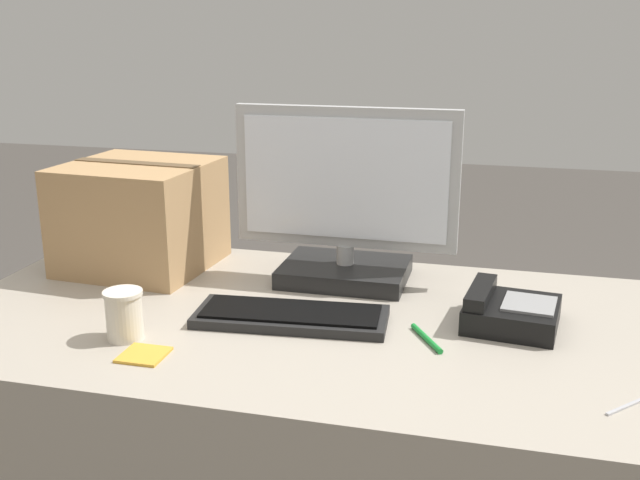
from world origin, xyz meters
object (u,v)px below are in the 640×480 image
(monitor, at_px, (345,212))
(sticky_note_pad, at_px, (144,355))
(cardboard_box, at_px, (140,215))
(keyboard, at_px, (291,316))
(pen_marker, at_px, (426,338))
(desk_phone, at_px, (509,312))
(paper_cup_left, at_px, (124,315))

(monitor, relative_size, sticky_note_pad, 6.37)
(monitor, bearing_deg, cardboard_box, -177.83)
(keyboard, distance_m, pen_marker, 0.31)
(monitor, bearing_deg, keyboard, -100.69)
(desk_phone, height_order, sticky_note_pad, desk_phone)
(keyboard, distance_m, paper_cup_left, 0.36)
(monitor, bearing_deg, sticky_note_pad, -118.29)
(cardboard_box, relative_size, sticky_note_pad, 4.37)
(keyboard, bearing_deg, pen_marker, -10.58)
(keyboard, bearing_deg, desk_phone, 6.79)
(monitor, xyz_separation_m, paper_cup_left, (-0.37, -0.48, -0.13))
(paper_cup_left, relative_size, pen_marker, 0.85)
(monitor, height_order, cardboard_box, monitor)
(keyboard, relative_size, sticky_note_pad, 4.97)
(cardboard_box, bearing_deg, monitor, 2.17)
(desk_phone, height_order, pen_marker, desk_phone)
(monitor, distance_m, sticky_note_pad, 0.65)
(sticky_note_pad, bearing_deg, keyboard, 45.99)
(paper_cup_left, relative_size, cardboard_box, 0.28)
(monitor, xyz_separation_m, desk_phone, (0.42, -0.20, -0.15))
(desk_phone, bearing_deg, monitor, 160.82)
(paper_cup_left, distance_m, pen_marker, 0.64)
(keyboard, relative_size, pen_marker, 3.50)
(pen_marker, bearing_deg, paper_cup_left, -107.46)
(monitor, distance_m, paper_cup_left, 0.62)
(paper_cup_left, relative_size, sticky_note_pad, 1.21)
(keyboard, height_order, cardboard_box, cardboard_box)
(monitor, height_order, pen_marker, monitor)
(cardboard_box, bearing_deg, keyboard, -28.92)
(paper_cup_left, height_order, cardboard_box, cardboard_box)
(monitor, xyz_separation_m, keyboard, (-0.06, -0.30, -0.17))
(pen_marker, height_order, sticky_note_pad, pen_marker)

